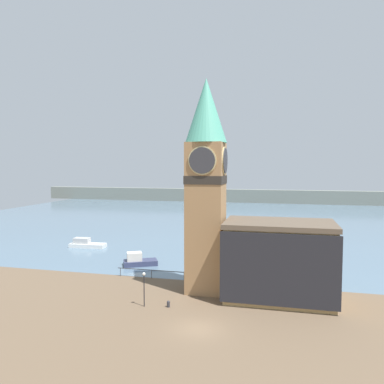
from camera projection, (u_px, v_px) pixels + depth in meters
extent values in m
plane|color=brown|center=(198.00, 329.00, 32.41)|extent=(160.00, 160.00, 0.00)
cube|color=slate|center=(255.00, 217.00, 103.28)|extent=(160.00, 120.00, 0.00)
cube|color=gray|center=(263.00, 196.00, 141.91)|extent=(180.00, 3.00, 5.00)
cube|color=#333338|center=(152.00, 270.00, 46.82)|extent=(9.03, 0.08, 0.08)
cylinder|color=#333338|center=(120.00, 272.00, 47.83)|extent=(0.07, 0.07, 1.05)
cylinder|color=#333338|center=(152.00, 274.00, 46.85)|extent=(0.07, 0.07, 1.05)
cylinder|color=#333338|center=(184.00, 277.00, 45.88)|extent=(0.07, 0.07, 1.05)
cube|color=#9E754C|center=(206.00, 218.00, 41.72)|extent=(4.00, 4.00, 16.65)
cube|color=#2D2823|center=(206.00, 180.00, 41.42)|extent=(4.12, 4.12, 0.90)
cylinder|color=tan|center=(202.00, 161.00, 39.28)|extent=(3.05, 0.12, 3.05)
cylinder|color=#333338|center=(202.00, 160.00, 39.20)|extent=(2.77, 0.12, 2.77)
cylinder|color=tan|center=(224.00, 161.00, 40.80)|extent=(0.12, 3.05, 3.05)
cylinder|color=#333338|center=(225.00, 161.00, 40.78)|extent=(0.12, 2.77, 2.77)
cone|color=#51A88E|center=(206.00, 110.00, 40.89)|extent=(4.59, 4.59, 7.00)
cube|color=tan|center=(279.00, 262.00, 39.62)|extent=(10.99, 6.87, 7.75)
cube|color=brown|center=(280.00, 224.00, 39.33)|extent=(11.39, 7.27, 0.50)
cube|color=#232328|center=(279.00, 270.00, 36.13)|extent=(11.49, 0.30, 7.13)
cube|color=#333856|center=(140.00, 263.00, 53.09)|extent=(5.17, 4.08, 0.72)
cube|color=silver|center=(134.00, 256.00, 52.83)|extent=(2.53, 2.30, 1.17)
cube|color=silver|center=(88.00, 245.00, 64.75)|extent=(6.28, 2.50, 0.67)
cube|color=#B2B2B2|center=(82.00, 241.00, 64.89)|extent=(2.80, 1.65, 0.94)
cylinder|color=#2D2D33|center=(168.00, 305.00, 37.35)|extent=(0.30, 0.30, 0.50)
sphere|color=#2D2D33|center=(168.00, 302.00, 37.33)|extent=(0.32, 0.32, 0.32)
cylinder|color=black|center=(144.00, 291.00, 37.43)|extent=(0.10, 0.10, 3.23)
sphere|color=silver|center=(144.00, 274.00, 37.31)|extent=(0.32, 0.32, 0.32)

